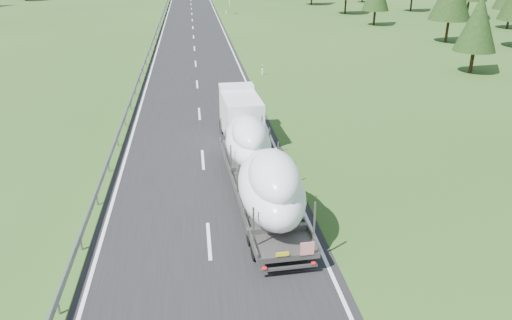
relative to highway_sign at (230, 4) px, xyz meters
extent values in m
plane|color=#284918|center=(-7.20, -80.00, -1.81)|extent=(400.00, 400.00, 0.00)
cube|color=black|center=(-7.20, 20.00, -1.80)|extent=(10.00, 400.00, 0.02)
cube|color=slate|center=(-12.50, 20.00, -1.21)|extent=(0.08, 400.00, 0.32)
cylinder|color=slate|center=(-12.50, -80.00, -1.51)|extent=(0.10, 0.10, 0.60)
cube|color=silver|center=(-0.70, -50.00, -1.31)|extent=(0.12, 0.07, 1.00)
cube|color=black|center=(-0.70, -50.00, -0.99)|extent=(0.13, 0.08, 0.12)
cube|color=silver|center=(-0.70, 0.00, -1.31)|extent=(0.12, 0.07, 1.00)
cube|color=black|center=(-0.70, 0.00, -0.99)|extent=(0.13, 0.08, 0.12)
cylinder|color=slate|center=(0.00, 0.00, -0.81)|extent=(0.08, 0.08, 2.00)
cube|color=silver|center=(0.00, 0.00, 0.19)|extent=(0.05, 0.90, 1.20)
cylinder|color=black|center=(41.46, -24.46, -0.06)|extent=(0.36, 0.36, 3.50)
cylinder|color=black|center=(40.93, -12.98, 0.08)|extent=(0.36, 0.36, 3.77)
cylinder|color=black|center=(36.15, -0.07, -0.15)|extent=(0.36, 0.36, 3.31)
cylinder|color=black|center=(20.20, -51.90, -0.50)|extent=(0.36, 0.36, 2.62)
cone|color=black|center=(20.20, -51.90, 3.14)|extent=(4.08, 4.08, 5.46)
cylinder|color=black|center=(26.14, -34.82, -0.08)|extent=(0.36, 0.36, 3.46)
cylinder|color=black|center=(22.12, -18.15, -0.41)|extent=(0.36, 0.36, 2.79)
cylinder|color=black|center=(21.88, -2.74, 0.06)|extent=(0.36, 0.36, 3.74)
cube|color=white|center=(-4.60, -68.04, -0.09)|extent=(2.49, 4.63, 2.53)
cube|color=black|center=(-4.60, -65.73, 0.36)|extent=(2.08, 0.18, 1.27)
cube|color=white|center=(-4.60, -66.05, 1.31)|extent=(2.31, 1.20, 0.27)
cube|color=#5E5C59|center=(-4.60, -68.94, -1.31)|extent=(2.40, 2.83, 0.23)
cylinder|color=black|center=(-5.64, -66.41, -1.36)|extent=(0.36, 0.92, 0.90)
cylinder|color=black|center=(-3.56, -66.41, -1.36)|extent=(0.36, 0.92, 0.90)
cylinder|color=black|center=(-5.64, -69.30, -1.36)|extent=(0.36, 0.92, 0.90)
cylinder|color=black|center=(-3.56, -69.30, -1.36)|extent=(0.36, 0.92, 0.90)
cube|color=#5E5C59|center=(-4.60, -76.63, -0.98)|extent=(3.09, 12.78, 0.24)
cube|color=#5E5C59|center=(-5.80, -76.63, -0.75)|extent=(0.70, 12.66, 0.22)
cube|color=#5E5C59|center=(-3.40, -76.63, -0.75)|extent=(0.70, 12.66, 0.22)
cube|color=#5E5C59|center=(-5.80, -82.06, 0.00)|extent=(0.07, 0.07, 1.72)
cube|color=#5E5C59|center=(-3.40, -82.06, 0.00)|extent=(0.07, 0.07, 1.72)
cube|color=#5E5C59|center=(-5.80, -79.89, 0.00)|extent=(0.07, 0.07, 1.72)
cube|color=#5E5C59|center=(-3.40, -79.89, 0.00)|extent=(0.07, 0.07, 1.72)
cube|color=#5E5C59|center=(-5.80, -77.72, 0.00)|extent=(0.07, 0.07, 1.72)
cube|color=#5E5C59|center=(-3.40, -77.72, 0.00)|extent=(0.07, 0.07, 1.72)
cube|color=#5E5C59|center=(-5.80, -75.55, 0.00)|extent=(0.07, 0.07, 1.72)
cube|color=#5E5C59|center=(-3.40, -75.55, 0.00)|extent=(0.07, 0.07, 1.72)
cube|color=#5E5C59|center=(-5.80, -73.38, 0.00)|extent=(0.07, 0.07, 1.72)
cube|color=#5E5C59|center=(-3.40, -73.38, 0.00)|extent=(0.07, 0.07, 1.72)
cube|color=#5E5C59|center=(-5.80, -71.20, 0.00)|extent=(0.07, 0.07, 1.72)
cube|color=#5E5C59|center=(-3.40, -71.20, 0.00)|extent=(0.07, 0.07, 1.72)
cylinder|color=black|center=(-5.60, -81.52, -1.36)|extent=(0.41, 0.92, 0.90)
cylinder|color=black|center=(-3.60, -81.52, -1.36)|extent=(0.41, 0.92, 0.90)
cylinder|color=black|center=(-5.60, -80.43, -1.36)|extent=(0.41, 0.92, 0.90)
cylinder|color=black|center=(-3.60, -80.43, -1.36)|extent=(0.41, 0.92, 0.90)
cube|color=#5E5C59|center=(-4.60, -82.92, -1.40)|extent=(2.26, 0.22, 0.11)
cube|color=red|center=(-3.92, -82.99, -0.59)|extent=(0.54, 0.06, 0.54)
cube|color=yellow|center=(-4.87, -82.99, -0.72)|extent=(0.50, 0.06, 0.16)
cube|color=red|center=(-5.55, -82.99, -1.27)|extent=(0.17, 0.06, 0.09)
cube|color=red|center=(-3.65, -82.99, -1.27)|extent=(0.17, 0.06, 0.09)
ellipsoid|color=white|center=(-4.60, -79.53, 0.37)|extent=(3.10, 6.56, 2.45)
ellipsoid|color=white|center=(-4.60, -80.33, 1.22)|extent=(2.31, 4.17, 1.96)
ellipsoid|color=white|center=(-4.60, -73.38, 0.17)|extent=(2.74, 6.28, 2.06)
ellipsoid|color=white|center=(-4.60, -74.15, 0.89)|extent=(2.04, 3.99, 1.65)
camera|label=1|loc=(-7.52, -98.47, 9.80)|focal=35.00mm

